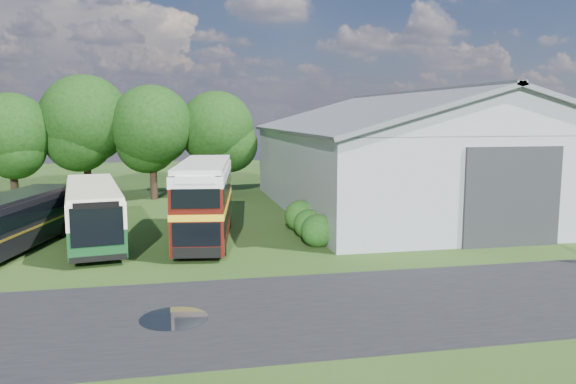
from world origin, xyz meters
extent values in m
plane|color=#1E3B13|center=(0.00, 0.00, 0.00)|extent=(120.00, 120.00, 0.00)
cube|color=black|center=(3.00, -3.00, 0.00)|extent=(60.00, 8.00, 0.02)
cylinder|color=black|center=(-1.50, -3.00, 0.00)|extent=(2.20, 2.20, 0.01)
cube|color=gray|center=(15.00, 16.00, 2.75)|extent=(18.00, 24.00, 5.50)
cube|color=#2D3033|center=(15.00, 3.92, 2.50)|extent=(5.20, 0.18, 5.00)
cylinder|color=black|center=(-13.00, 23.50, 1.53)|extent=(0.56, 0.56, 3.06)
sphere|color=black|center=(-13.00, 23.50, 5.27)|extent=(5.78, 5.78, 5.78)
cylinder|color=black|center=(-8.00, 24.80, 1.80)|extent=(0.56, 0.56, 3.60)
sphere|color=black|center=(-8.00, 24.80, 6.20)|extent=(6.80, 6.80, 6.80)
cylinder|color=black|center=(-3.00, 23.80, 1.66)|extent=(0.56, 0.56, 3.31)
sphere|color=black|center=(-3.00, 23.80, 5.70)|extent=(6.26, 6.26, 6.26)
cylinder|color=black|center=(2.00, 24.60, 1.58)|extent=(0.56, 0.56, 3.17)
sphere|color=black|center=(2.00, 24.60, 5.46)|extent=(5.98, 5.98, 5.98)
sphere|color=#194714|center=(5.60, 6.00, 0.00)|extent=(1.70, 1.70, 1.70)
sphere|color=#194714|center=(5.60, 8.00, 0.00)|extent=(1.60, 1.60, 1.60)
sphere|color=#194714|center=(5.60, 10.00, 0.00)|extent=(1.80, 1.80, 1.80)
cube|color=#103D1B|center=(-5.53, 9.11, 1.65)|extent=(4.26, 11.17, 2.71)
cube|color=#450F09|center=(0.14, 8.35, 2.22)|extent=(3.71, 9.90, 3.86)
cube|color=black|center=(-9.10, 7.48, 1.50)|extent=(4.50, 10.15, 2.46)
camera|label=1|loc=(-1.33, -20.74, 6.52)|focal=35.00mm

